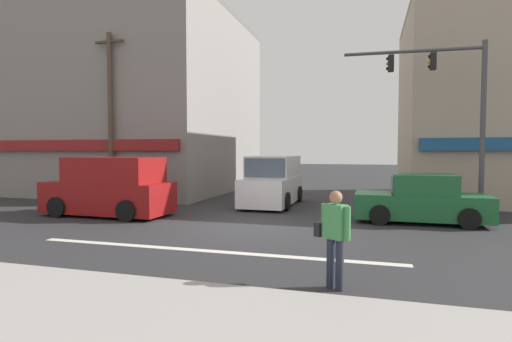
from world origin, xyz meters
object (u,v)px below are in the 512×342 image
(van_parked_curbside, at_px, (273,182))
(sedan_waiting_far, at_px, (421,201))
(traffic_light_mast, at_px, (453,99))
(pedestrian_foreground_with_bag, at_px, (334,233))
(utility_pole_near_left, at_px, (111,115))
(van_crossing_center, at_px, (110,188))

(van_parked_curbside, bearing_deg, sedan_waiting_far, -27.17)
(traffic_light_mast, bearing_deg, pedestrian_foreground_with_bag, -110.87)
(traffic_light_mast, height_order, van_parked_curbside, traffic_light_mast)
(utility_pole_near_left, height_order, sedan_waiting_far, utility_pole_near_left)
(traffic_light_mast, relative_size, van_parked_curbside, 1.35)
(utility_pole_near_left, bearing_deg, pedestrian_foreground_with_bag, -39.47)
(sedan_waiting_far, relative_size, pedestrian_foreground_with_bag, 2.46)
(utility_pole_near_left, xyz_separation_m, traffic_light_mast, (14.05, 0.21, 0.24))
(sedan_waiting_far, bearing_deg, pedestrian_foreground_with_bag, -107.09)
(traffic_light_mast, xyz_separation_m, van_parked_curbside, (-6.87, 1.06, -3.17))
(van_parked_curbside, bearing_deg, van_crossing_center, -138.35)
(utility_pole_near_left, relative_size, traffic_light_mast, 1.22)
(traffic_light_mast, xyz_separation_m, pedestrian_foreground_with_bag, (-3.42, -8.96, -3.22))
(van_parked_curbside, relative_size, pedestrian_foreground_with_bag, 2.76)
(utility_pole_near_left, bearing_deg, sedan_waiting_far, -7.24)
(utility_pole_near_left, xyz_separation_m, van_crossing_center, (2.21, -3.16, -2.93))
(utility_pole_near_left, bearing_deg, van_crossing_center, -55.11)
(van_parked_curbside, distance_m, pedestrian_foreground_with_bag, 10.60)
(utility_pole_near_left, height_order, traffic_light_mast, utility_pole_near_left)
(van_parked_curbside, bearing_deg, utility_pole_near_left, -170.00)
(pedestrian_foreground_with_bag, bearing_deg, sedan_waiting_far, 72.91)
(traffic_light_mast, bearing_deg, van_parked_curbside, 171.22)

